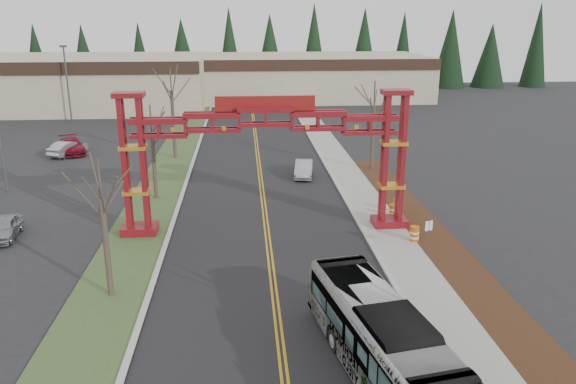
{
  "coord_description": "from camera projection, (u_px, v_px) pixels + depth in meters",
  "views": [
    {
      "loc": [
        -1.32,
        -15.65,
        13.1
      ],
      "look_at": [
        0.98,
        13.11,
        4.08
      ],
      "focal_mm": 35.0,
      "sensor_mm": 36.0,
      "label": 1
    }
  ],
  "objects": [
    {
      "name": "parked_car_far_a",
      "position": [
        67.0,
        148.0,
        55.35
      ],
      "size": [
        3.14,
        4.6,
        1.44
      ],
      "primitive_type": "imported",
      "rotation": [
        0.0,
        0.0,
        2.73
      ],
      "color": "#A0A0A7",
      "rests_on": "ground"
    },
    {
      "name": "parked_car_mid_a",
      "position": [
        72.0,
        146.0,
        56.16
      ],
      "size": [
        4.0,
        5.63,
        1.51
      ],
      "primitive_type": "imported",
      "rotation": [
        0.0,
        0.0,
        0.4
      ],
      "color": "maroon",
      "rests_on": "ground"
    },
    {
      "name": "light_pole_far",
      "position": [
        67.0,
        78.0,
        72.31
      ],
      "size": [
        0.84,
        0.42,
        9.68
      ],
      "color": "#3F3F44",
      "rests_on": "ground"
    },
    {
      "name": "grass_median",
      "position": [
        156.0,
        199.0,
        42.07
      ],
      "size": [
        4.0,
        110.0,
        0.08
      ],
      "primitive_type": "cube",
      "color": "#364D26",
      "rests_on": "ground"
    },
    {
      "name": "barrel_south",
      "position": [
        414.0,
        235.0,
        33.9
      ],
      "size": [
        0.57,
        0.57,
        1.05
      ],
      "color": "#D1570B",
      "rests_on": "ground"
    },
    {
      "name": "transit_bus",
      "position": [
        382.0,
        342.0,
        20.97
      ],
      "size": [
        4.4,
        11.05,
        3.0
      ],
      "primitive_type": "imported",
      "rotation": [
        0.0,
        0.0,
        0.18
      ],
      "color": "#999BA1",
      "rests_on": "ground"
    },
    {
      "name": "curb_right",
      "position": [
        343.0,
        194.0,
        43.13
      ],
      "size": [
        0.3,
        110.0,
        0.15
      ],
      "primitive_type": "cube",
      "color": "#ACADA7",
      "rests_on": "ground"
    },
    {
      "name": "retail_building_east",
      "position": [
        310.0,
        76.0,
        94.69
      ],
      "size": [
        38.0,
        20.3,
        7.0
      ],
      "color": "tan",
      "rests_on": "ground"
    },
    {
      "name": "bare_tree_median_near",
      "position": [
        102.0,
        200.0,
        26.07
      ],
      "size": [
        2.91,
        2.91,
        6.92
      ],
      "color": "#382D26",
      "rests_on": "ground"
    },
    {
      "name": "sidewalk_right",
      "position": [
        361.0,
        194.0,
        43.24
      ],
      "size": [
        2.6,
        110.0,
        0.14
      ],
      "primitive_type": "cube",
      "color": "gray",
      "rests_on": "ground"
    },
    {
      "name": "barrel_north",
      "position": [
        397.0,
        206.0,
        39.03
      ],
      "size": [
        0.57,
        0.57,
        1.06
      ],
      "color": "#D1570B",
      "rests_on": "ground"
    },
    {
      "name": "silver_sedan",
      "position": [
        304.0,
        169.0,
        48.01
      ],
      "size": [
        2.04,
        4.32,
        1.37
      ],
      "primitive_type": "imported",
      "rotation": [
        0.0,
        0.0,
        -0.15
      ],
      "color": "#A5A8AD",
      "rests_on": "ground"
    },
    {
      "name": "conifer_treeline",
      "position": [
        250.0,
        54.0,
        104.52
      ],
      "size": [
        116.1,
        5.6,
        13.0
      ],
      "color": "black",
      "rests_on": "ground"
    },
    {
      "name": "street_sign",
      "position": [
        429.0,
        231.0,
        31.77
      ],
      "size": [
        0.47,
        0.19,
        2.11
      ],
      "color": "#3F3F44",
      "rests_on": "ground"
    },
    {
      "name": "lane_line_left",
      "position": [
        261.0,
        197.0,
        42.67
      ],
      "size": [
        0.12,
        100.0,
        0.01
      ],
      "primitive_type": "cube",
      "color": "#C18816",
      "rests_on": "road"
    },
    {
      "name": "parked_car_near_a",
      "position": [
        4.0,
        228.0,
        34.59
      ],
      "size": [
        1.96,
        4.04,
        1.33
      ],
      "primitive_type": "imported",
      "rotation": [
        0.0,
        0.0,
        0.1
      ],
      "color": "#93989A",
      "rests_on": "ground"
    },
    {
      "name": "gateway_arch",
      "position": [
        266.0,
        139.0,
        34.24
      ],
      "size": [
        18.2,
        1.6,
        8.9
      ],
      "color": "#580B13",
      "rests_on": "ground"
    },
    {
      "name": "landscape_strip",
      "position": [
        469.0,
        279.0,
        29.18
      ],
      "size": [
        2.6,
        50.0,
        0.12
      ],
      "primitive_type": "cube",
      "color": "black",
      "rests_on": "ground"
    },
    {
      "name": "road",
      "position": [
        263.0,
        197.0,
        42.68
      ],
      "size": [
        12.0,
        110.0,
        0.02
      ],
      "primitive_type": "cube",
      "color": "black",
      "rests_on": "ground"
    },
    {
      "name": "bare_tree_median_far",
      "position": [
        171.0,
        91.0,
        52.54
      ],
      "size": [
        3.24,
        3.24,
        8.63
      ],
      "color": "#382D26",
      "rests_on": "ground"
    },
    {
      "name": "bare_tree_median_mid",
      "position": [
        152.0,
        133.0,
        40.76
      ],
      "size": [
        3.03,
        3.03,
        7.08
      ],
      "color": "#382D26",
      "rests_on": "ground"
    },
    {
      "name": "curb_left",
      "position": [
        181.0,
        198.0,
        42.2
      ],
      "size": [
        0.3,
        110.0,
        0.15
      ],
      "primitive_type": "cube",
      "color": "#ACADA7",
      "rests_on": "ground"
    },
    {
      "name": "retail_building_west",
      "position": [
        51.0,
        82.0,
        83.95
      ],
      "size": [
        46.0,
        22.3,
        7.5
      ],
      "color": "tan",
      "rests_on": "ground"
    },
    {
      "name": "barrel_mid",
      "position": [
        393.0,
        211.0,
        38.18
      ],
      "size": [
        0.5,
        0.5,
        0.93
      ],
      "color": "#D1570B",
      "rests_on": "ground"
    },
    {
      "name": "lane_line_right",
      "position": [
        264.0,
        197.0,
        42.69
      ],
      "size": [
        0.12,
        100.0,
        0.01
      ],
      "primitive_type": "cube",
      "color": "#C18816",
      "rests_on": "road"
    },
    {
      "name": "bare_tree_right_far",
      "position": [
        374.0,
        107.0,
        48.63
      ],
      "size": [
        3.29,
        3.29,
        7.87
      ],
      "color": "#382D26",
      "rests_on": "ground"
    }
  ]
}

